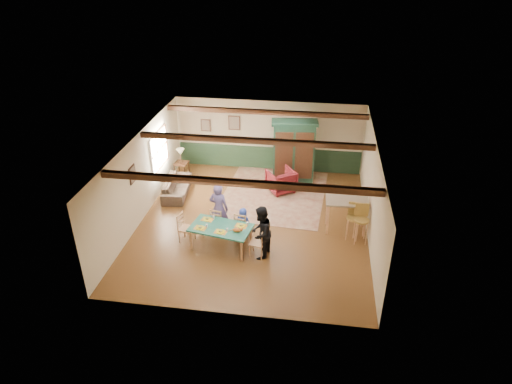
# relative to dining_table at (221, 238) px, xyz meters

# --- Properties ---
(floor) EXTENTS (8.00, 8.00, 0.00)m
(floor) POSITION_rel_dining_table_xyz_m (0.69, 1.43, -0.35)
(floor) COLOR #573318
(floor) RESTS_ON ground
(wall_back) EXTENTS (7.00, 0.02, 2.70)m
(wall_back) POSITION_rel_dining_table_xyz_m (0.69, 5.43, 1.00)
(wall_back) COLOR beige
(wall_back) RESTS_ON floor
(wall_left) EXTENTS (0.02, 8.00, 2.70)m
(wall_left) POSITION_rel_dining_table_xyz_m (-2.81, 1.43, 1.00)
(wall_left) COLOR beige
(wall_left) RESTS_ON floor
(wall_right) EXTENTS (0.02, 8.00, 2.70)m
(wall_right) POSITION_rel_dining_table_xyz_m (4.19, 1.43, 1.00)
(wall_right) COLOR beige
(wall_right) RESTS_ON floor
(ceiling) EXTENTS (7.00, 8.00, 0.02)m
(ceiling) POSITION_rel_dining_table_xyz_m (0.69, 1.43, 2.35)
(ceiling) COLOR white
(ceiling) RESTS_ON wall_back
(wainscot_back) EXTENTS (6.95, 0.03, 0.90)m
(wainscot_back) POSITION_rel_dining_table_xyz_m (0.69, 5.41, 0.10)
(wainscot_back) COLOR #1C3520
(wainscot_back) RESTS_ON floor
(ceiling_beam_front) EXTENTS (6.95, 0.16, 0.16)m
(ceiling_beam_front) POSITION_rel_dining_table_xyz_m (0.69, -0.87, 2.26)
(ceiling_beam_front) COLOR black
(ceiling_beam_front) RESTS_ON ceiling
(ceiling_beam_mid) EXTENTS (6.95, 0.16, 0.16)m
(ceiling_beam_mid) POSITION_rel_dining_table_xyz_m (0.69, 1.83, 2.26)
(ceiling_beam_mid) COLOR black
(ceiling_beam_mid) RESTS_ON ceiling
(ceiling_beam_back) EXTENTS (6.95, 0.16, 0.16)m
(ceiling_beam_back) POSITION_rel_dining_table_xyz_m (0.69, 4.43, 2.26)
(ceiling_beam_back) COLOR black
(ceiling_beam_back) RESTS_ON ceiling
(window_left) EXTENTS (0.06, 1.60, 1.30)m
(window_left) POSITION_rel_dining_table_xyz_m (-2.78, 3.13, 1.20)
(window_left) COLOR white
(window_left) RESTS_ON wall_left
(picture_left_wall) EXTENTS (0.04, 0.42, 0.52)m
(picture_left_wall) POSITION_rel_dining_table_xyz_m (-2.78, 0.83, 1.40)
(picture_left_wall) COLOR gray
(picture_left_wall) RESTS_ON wall_left
(picture_back_a) EXTENTS (0.45, 0.04, 0.55)m
(picture_back_a) POSITION_rel_dining_table_xyz_m (-0.61, 5.40, 1.45)
(picture_back_a) COLOR gray
(picture_back_a) RESTS_ON wall_back
(picture_back_b) EXTENTS (0.38, 0.04, 0.48)m
(picture_back_b) POSITION_rel_dining_table_xyz_m (-1.71, 5.40, 1.30)
(picture_back_b) COLOR gray
(picture_back_b) RESTS_ON wall_back
(dining_table) EXTENTS (1.85, 1.25, 0.71)m
(dining_table) POSITION_rel_dining_table_xyz_m (0.00, 0.00, 0.00)
(dining_table) COLOR #206652
(dining_table) RESTS_ON floor
(dining_chair_far_left) EXTENTS (0.47, 0.48, 0.90)m
(dining_chair_far_left) POSITION_rel_dining_table_xyz_m (-0.24, 0.74, 0.09)
(dining_chair_far_left) COLOR tan
(dining_chair_far_left) RESTS_ON floor
(dining_chair_far_right) EXTENTS (0.47, 0.48, 0.90)m
(dining_chair_far_right) POSITION_rel_dining_table_xyz_m (0.50, 0.60, 0.09)
(dining_chair_far_right) COLOR tan
(dining_chair_far_right) RESTS_ON floor
(dining_chair_end_left) EXTENTS (0.48, 0.47, 0.90)m
(dining_chair_end_left) POSITION_rel_dining_table_xyz_m (-1.07, 0.20, 0.09)
(dining_chair_end_left) COLOR tan
(dining_chair_end_left) RESTS_ON floor
(dining_chair_end_right) EXTENTS (0.48, 0.47, 0.90)m
(dining_chair_end_right) POSITION_rel_dining_table_xyz_m (1.07, -0.20, 0.09)
(dining_chair_end_right) COLOR tan
(dining_chair_end_right) RESTS_ON floor
(person_man) EXTENTS (0.66, 0.49, 1.63)m
(person_man) POSITION_rel_dining_table_xyz_m (-0.23, 0.81, 0.46)
(person_man) COLOR #5F5089
(person_man) RESTS_ON floor
(person_woman) EXTENTS (0.72, 0.86, 1.56)m
(person_woman) POSITION_rel_dining_table_xyz_m (1.16, -0.22, 0.43)
(person_woman) COLOR black
(person_woman) RESTS_ON floor
(person_child) EXTENTS (0.51, 0.38, 0.95)m
(person_child) POSITION_rel_dining_table_xyz_m (0.51, 0.67, 0.12)
(person_child) COLOR #2A41A9
(person_child) RESTS_ON floor
(cat) EXTENTS (0.36, 0.19, 0.17)m
(cat) POSITION_rel_dining_table_xyz_m (0.49, -0.19, 0.44)
(cat) COLOR orange
(cat) RESTS_ON dining_table
(place_setting_near_left) EXTENTS (0.42, 0.35, 0.11)m
(place_setting_near_left) POSITION_rel_dining_table_xyz_m (-0.56, -0.14, 0.41)
(place_setting_near_left) COLOR yellow
(place_setting_near_left) RESTS_ON dining_table
(place_setting_near_center) EXTENTS (0.42, 0.35, 0.11)m
(place_setting_near_center) POSITION_rel_dining_table_xyz_m (0.05, -0.25, 0.41)
(place_setting_near_center) COLOR yellow
(place_setting_near_center) RESTS_ON dining_table
(place_setting_far_left) EXTENTS (0.42, 0.35, 0.11)m
(place_setting_far_left) POSITION_rel_dining_table_xyz_m (-0.47, 0.33, 0.41)
(place_setting_far_left) COLOR yellow
(place_setting_far_left) RESTS_ON dining_table
(place_setting_far_right) EXTENTS (0.42, 0.35, 0.11)m
(place_setting_far_right) POSITION_rel_dining_table_xyz_m (0.56, 0.14, 0.41)
(place_setting_far_right) COLOR yellow
(place_setting_far_right) RESTS_ON dining_table
(area_rug) EXTENTS (3.71, 4.31, 0.01)m
(area_rug) POSITION_rel_dining_table_xyz_m (1.13, 3.39, -0.35)
(area_rug) COLOR tan
(area_rug) RESTS_ON floor
(armoire) EXTENTS (1.67, 0.81, 2.28)m
(armoire) POSITION_rel_dining_table_xyz_m (1.69, 4.60, 0.79)
(armoire) COLOR #143223
(armoire) RESTS_ON floor
(armchair) EXTENTS (1.21, 1.21, 0.81)m
(armchair) POSITION_rel_dining_table_xyz_m (1.35, 3.67, 0.05)
(armchair) COLOR #450D14
(armchair) RESTS_ON floor
(sofa) EXTENTS (0.91, 1.95, 0.55)m
(sofa) POSITION_rel_dining_table_xyz_m (-2.21, 2.95, -0.08)
(sofa) COLOR #3D3026
(sofa) RESTS_ON floor
(end_table) EXTENTS (0.53, 0.53, 0.59)m
(end_table) POSITION_rel_dining_table_xyz_m (-2.41, 4.23, -0.06)
(end_table) COLOR black
(end_table) RESTS_ON floor
(table_lamp) EXTENTS (0.32, 0.32, 0.54)m
(table_lamp) POSITION_rel_dining_table_xyz_m (-2.41, 4.23, 0.51)
(table_lamp) COLOR beige
(table_lamp) RESTS_ON end_table
(counter_table) EXTENTS (1.28, 0.78, 1.05)m
(counter_table) POSITION_rel_dining_table_xyz_m (3.51, 1.47, 0.17)
(counter_table) COLOR tan
(counter_table) RESTS_ON floor
(bar_stool_left) EXTENTS (0.45, 0.49, 1.12)m
(bar_stool_left) POSITION_rel_dining_table_xyz_m (3.70, 1.05, 0.21)
(bar_stool_left) COLOR #B29045
(bar_stool_left) RESTS_ON floor
(bar_stool_right) EXTENTS (0.45, 0.49, 1.19)m
(bar_stool_right) POSITION_rel_dining_table_xyz_m (3.93, 0.89, 0.24)
(bar_stool_right) COLOR #B29045
(bar_stool_right) RESTS_ON floor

